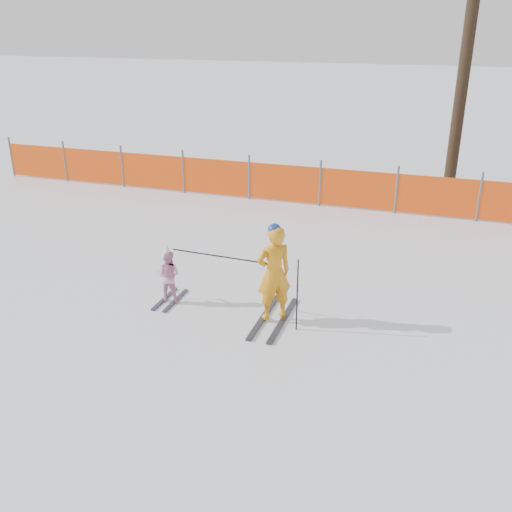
% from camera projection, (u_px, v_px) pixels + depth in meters
% --- Properties ---
extents(ground, '(120.00, 120.00, 0.00)m').
position_uv_depth(ground, '(247.00, 322.00, 9.50)').
color(ground, white).
rests_on(ground, ground).
extents(adult, '(0.71, 1.61, 1.71)m').
position_uv_depth(adult, '(274.00, 274.00, 9.26)').
color(adult, black).
rests_on(adult, ground).
extents(child, '(0.47, 0.92, 1.11)m').
position_uv_depth(child, '(168.00, 275.00, 10.04)').
color(child, black).
rests_on(child, ground).
extents(ski_poles, '(2.30, 0.30, 1.24)m').
position_uv_depth(ski_poles, '(250.00, 272.00, 9.32)').
color(ski_poles, black).
rests_on(ski_poles, ground).
extents(safety_fence, '(16.10, 0.06, 1.25)m').
position_uv_depth(safety_fence, '(250.00, 180.00, 15.78)').
color(safety_fence, '#595960').
rests_on(safety_fence, ground).
extents(tree_trunks, '(2.96, 0.98, 6.51)m').
position_uv_depth(tree_trunks, '(496.00, 76.00, 15.64)').
color(tree_trunks, black).
rests_on(tree_trunks, ground).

